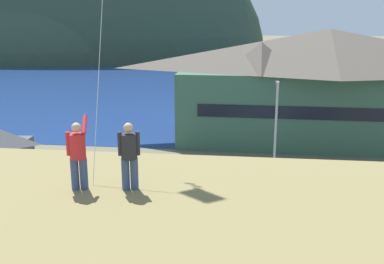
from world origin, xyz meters
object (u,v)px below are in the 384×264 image
object	(u,v)px
parked_car_mid_row_center	(347,188)
harbor_lodge	(327,84)
parked_car_front_row_red	(203,227)
moored_boat_wharfside	(190,114)
parking_light_pole	(276,126)
parked_car_front_row_end	(174,184)
parked_car_lone_by_shed	(269,192)
wharf_dock	(218,113)
moored_boat_outer_mooring	(246,110)
parked_car_back_row_left	(316,247)
person_companion	(129,154)
parked_car_corner_spot	(33,226)
person_kite_flyer	(78,153)
moored_boat_inner_slip	(189,114)

from	to	relation	value
parked_car_mid_row_center	harbor_lodge	bearing A→B (deg)	86.57
harbor_lodge	parked_car_front_row_red	size ratio (longest dim) A/B	6.78
moored_boat_wharfside	parked_car_front_row_red	size ratio (longest dim) A/B	1.31
parking_light_pole	parked_car_front_row_end	bearing A→B (deg)	-149.85
parked_car_lone_by_shed	parking_light_pole	xyz separation A→B (m)	(0.53, 4.55, 3.17)
parked_car_lone_by_shed	wharf_dock	bearing A→B (deg)	100.23
parked_car_front_row_end	wharf_dock	bearing A→B (deg)	86.99
parked_car_front_row_end	moored_boat_outer_mooring	bearing A→B (deg)	80.18
harbor_lodge	parked_car_back_row_left	bearing A→B (deg)	-100.10
parking_light_pole	person_companion	bearing A→B (deg)	-104.15
parked_car_corner_spot	parked_car_front_row_end	size ratio (longest dim) A/B	1.00
person_kite_flyer	moored_boat_wharfside	bearing A→B (deg)	93.06
wharf_dock	parked_car_front_row_red	world-z (taller)	parked_car_front_row_red
parking_light_pole	parked_car_corner_spot	bearing A→B (deg)	-140.45
harbor_lodge	person_companion	distance (m)	33.03
parked_car_front_row_red	parking_light_pole	distance (m)	11.07
parked_car_front_row_red	person_companion	size ratio (longest dim) A/B	2.44
harbor_lodge	parked_car_front_row_red	bearing A→B (deg)	-114.33
wharf_dock	parked_car_front_row_red	distance (m)	31.59
parked_car_mid_row_center	person_companion	world-z (taller)	person_companion
parked_car_front_row_red	moored_boat_outer_mooring	bearing A→B (deg)	86.24
harbor_lodge	parked_car_front_row_end	bearing A→B (deg)	-128.51
moored_boat_outer_mooring	parked_car_lone_by_shed	xyz separation A→B (m)	(1.49, -27.35, 0.34)
moored_boat_outer_mooring	parked_car_front_row_red	size ratio (longest dim) A/B	1.42
parked_car_lone_by_shed	parked_car_mid_row_center	bearing A→B (deg)	14.55
parked_car_corner_spot	person_kite_flyer	size ratio (longest dim) A/B	2.29
person_companion	parked_car_back_row_left	bearing A→B (deg)	54.73
parked_car_back_row_left	parking_light_pole	size ratio (longest dim) A/B	0.59
parked_car_back_row_left	person_companion	size ratio (longest dim) A/B	2.45
harbor_lodge	parked_car_back_row_left	world-z (taller)	harbor_lodge
moored_boat_inner_slip	parked_car_lone_by_shed	distance (m)	25.25
parked_car_front_row_red	person_companion	distance (m)	12.65
harbor_lodge	person_kite_flyer	xyz separation A→B (m)	(-11.63, -31.40, 2.60)
parked_car_corner_spot	parked_car_back_row_left	size ratio (longest dim) A/B	1.00
wharf_dock	parked_car_lone_by_shed	world-z (taller)	parked_car_lone_by_shed
person_companion	moored_boat_inner_slip	bearing A→B (deg)	94.99
parked_car_corner_spot	person_companion	bearing A→B (deg)	-50.25
parked_car_lone_by_shed	parked_car_front_row_red	xyz separation A→B (m)	(-3.63, -5.21, 0.00)
harbor_lodge	wharf_dock	distance (m)	15.93
parked_car_corner_spot	person_companion	distance (m)	14.22
moored_boat_outer_mooring	parked_car_front_row_end	size ratio (longest dim) A/B	1.41
moored_boat_outer_mooring	wharf_dock	bearing A→B (deg)	-163.09
parked_car_front_row_red	person_kite_flyer	xyz separation A→B (m)	(-2.20, -10.53, 7.15)
harbor_lodge	parked_car_front_row_end	size ratio (longest dim) A/B	6.73
parked_car_front_row_red	person_kite_flyer	bearing A→B (deg)	-101.80
moored_boat_wharfside	person_companion	world-z (taller)	person_companion
moored_boat_inner_slip	parked_car_back_row_left	distance (m)	32.08
moored_boat_inner_slip	parked_car_corner_spot	bearing A→B (deg)	-98.34
moored_boat_wharfside	parked_car_front_row_red	distance (m)	29.50
parked_car_corner_spot	parked_car_mid_row_center	world-z (taller)	same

